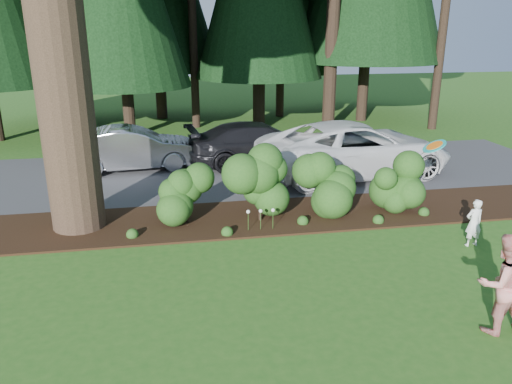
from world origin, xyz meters
TOP-DOWN VIEW (x-y plane):
  - ground at (0.00, 0.00)m, footprint 80.00×80.00m
  - mulch_bed at (0.00, 3.25)m, footprint 16.00×2.50m
  - driveway at (0.00, 7.50)m, footprint 22.00×6.00m
  - shrub_row at (0.77, 3.14)m, footprint 6.53×1.60m
  - lily_cluster at (-0.30, 2.40)m, footprint 0.69×0.09m
  - car_silver_wagon at (-3.56, 8.34)m, footprint 4.54×1.96m
  - car_white_suv at (3.55, 6.44)m, footprint 6.61×3.70m
  - car_dark_suv at (0.75, 8.32)m, footprint 5.22×2.56m
  - child at (4.20, 0.77)m, footprint 0.42×0.29m
  - adult at (2.69, -2.28)m, footprint 0.86×0.69m
  - frisbee at (3.23, 1.11)m, footprint 0.47×0.51m

SIDE VIEW (x-z plane):
  - ground at x=0.00m, z-range 0.00..0.00m
  - driveway at x=0.00m, z-range 0.00..0.03m
  - mulch_bed at x=0.00m, z-range 0.00..0.05m
  - lily_cluster at x=-0.30m, z-range 0.21..0.78m
  - child at x=4.20m, z-range 0.00..1.10m
  - car_silver_wagon at x=-3.56m, z-range 0.03..1.48m
  - car_dark_suv at x=0.75m, z-range 0.03..1.49m
  - shrub_row at x=0.77m, z-range 0.00..1.61m
  - adult at x=2.69m, z-range 0.00..1.69m
  - car_white_suv at x=3.55m, z-range 0.03..1.77m
  - frisbee at x=3.23m, z-range 2.11..2.39m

